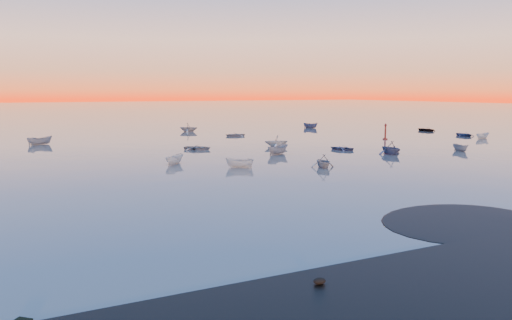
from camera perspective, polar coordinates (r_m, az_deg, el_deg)
ground at (r=124.98m, az=-16.19°, el=3.61°), size 600.00×600.00×0.00m
mud_lobes at (r=32.57m, az=19.33°, el=-7.92°), size 140.00×6.00×0.07m
moored_fleet at (r=79.42m, az=-9.88°, el=1.52°), size 124.00×58.00×1.20m
boat_near_center at (r=68.71m, az=2.50°, el=0.66°), size 2.82×4.14×1.32m
boat_near_right at (r=71.22m, az=15.14°, el=0.64°), size 4.06×1.92×1.40m
channel_marker at (r=92.79m, az=14.57°, el=3.03°), size 0.86×0.86×3.05m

